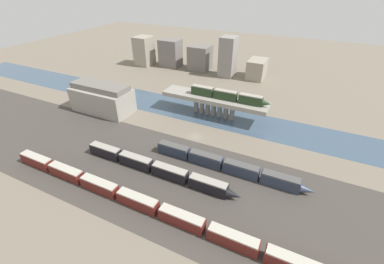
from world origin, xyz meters
name	(u,v)px	position (x,y,z in m)	size (l,w,h in m)	color
ground_plane	(195,137)	(0.00, 0.00, 0.00)	(400.00, 400.00, 0.00)	#756B5B
railbed_yard	(162,175)	(0.00, -24.00, 0.00)	(280.00, 42.00, 0.01)	#423D38
river_water	(213,115)	(0.00, 19.09, 0.00)	(320.00, 19.43, 0.01)	#3D5166
bridge	(214,101)	(0.00, 19.09, 6.93)	(45.61, 9.29, 8.72)	gray
train_on_bridge	(228,95)	(5.97, 19.09, 10.58)	(33.62, 2.71, 3.82)	#23381E
train_yard_near	(164,212)	(9.00, -37.50, 1.81)	(108.37, 2.85, 3.69)	#5B1E19
train_yard_mid	(156,168)	(-1.89, -24.05, 1.94)	(52.99, 2.89, 3.96)	black
train_yard_far	(227,165)	(17.34, -13.34, 1.97)	(50.26, 3.01, 4.01)	#2D384C
warehouse_building	(102,98)	(-46.30, 2.09, 6.01)	(26.75, 12.81, 12.63)	#9E998E
city_block_far_left	(144,51)	(-68.43, 66.41, 9.13)	(10.08, 11.47, 18.26)	gray
city_block_left	(170,53)	(-51.33, 71.47, 8.52)	(12.96, 10.08, 17.03)	slate
city_block_center	(200,58)	(-30.98, 73.17, 7.47)	(12.70, 12.03, 14.94)	slate
city_block_right	(228,57)	(-11.69, 69.61, 11.37)	(8.54, 9.99, 22.74)	gray
city_block_far_right	(257,69)	(5.17, 73.51, 5.40)	(9.52, 14.39, 10.80)	gray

